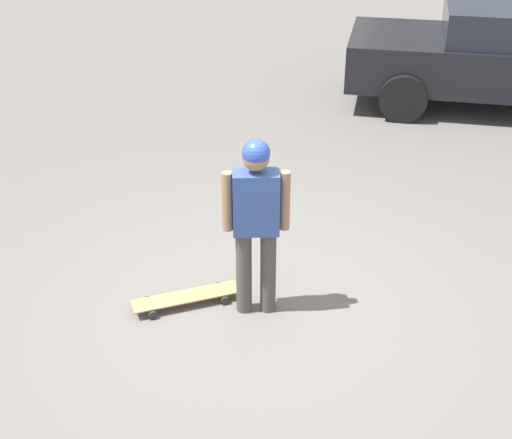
% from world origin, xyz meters
% --- Properties ---
extents(ground_plane, '(220.00, 220.00, 0.00)m').
position_xyz_m(ground_plane, '(0.00, 0.00, 0.00)').
color(ground_plane, slate).
extents(person, '(0.36, 0.49, 1.62)m').
position_xyz_m(person, '(0.00, 0.00, 0.97)').
color(person, '#4C4742').
rests_on(person, ground_plane).
extents(skateboard, '(0.42, 0.99, 0.09)m').
position_xyz_m(skateboard, '(-0.39, -0.49, 0.07)').
color(skateboard, tan).
rests_on(skateboard, ground_plane).
extents(car_parked_near, '(4.36, 4.45, 1.50)m').
position_xyz_m(car_parked_near, '(-2.35, 5.78, 0.78)').
color(car_parked_near, black).
rests_on(car_parked_near, ground_plane).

